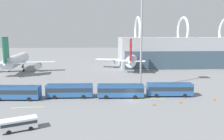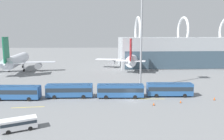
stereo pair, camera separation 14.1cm
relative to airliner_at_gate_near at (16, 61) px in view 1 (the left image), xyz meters
The scene contains 14 objects.
ground_plane 61.91m from the airliner_at_gate_near, 45.39° to the right, with size 440.00×440.00×0.00m, color slate.
airliner_at_gate_near is the anchor object (origin of this frame).
airliner_at_gate_far 52.23m from the airliner_at_gate_near, ahead, with size 36.02×40.25×14.15m.
shuttle_bus_0 45.02m from the airliner_at_gate_near, 69.88° to the right, with size 11.65×3.52×3.38m.
shuttle_bus_1 49.86m from the airliner_at_gate_near, 55.56° to the right, with size 11.54×3.02×3.38m.
shuttle_bus_2 58.56m from the airliner_at_gate_near, 45.70° to the right, with size 11.60×3.27×3.38m.
shuttle_bus_3 67.67m from the airliner_at_gate_near, 37.63° to the right, with size 11.62×3.39×3.38m.
service_van_foreground 64.01m from the airliner_at_gate_near, 69.48° to the right, with size 5.97×4.03×2.02m.
floodlight_mast 59.74m from the airliner_at_gate_near, 33.77° to the right, with size 3.18×3.18×28.74m.
lane_stripe_1 52.38m from the airliner_at_gate_near, 67.39° to the right, with size 6.96×0.25×0.01m, color yellow.
lane_stripe_3 64.80m from the airliner_at_gate_near, 42.18° to the right, with size 7.69×0.25×0.01m, color yellow.
traffic_cone_0 78.01m from the airliner_at_gate_near, 35.52° to the right, with size 0.51×0.51×0.78m.
traffic_cone_1 72.03m from the airliner_at_gate_near, 40.79° to the right, with size 0.49×0.49×0.63m.
traffic_cone_2 68.10m from the airliner_at_gate_near, 45.29° to the right, with size 0.56×0.56×0.62m.
Camera 1 is at (-7.62, -50.74, 15.59)m, focal length 35.00 mm.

